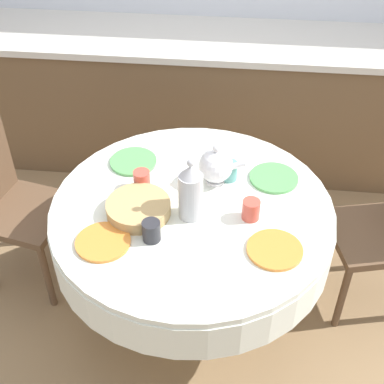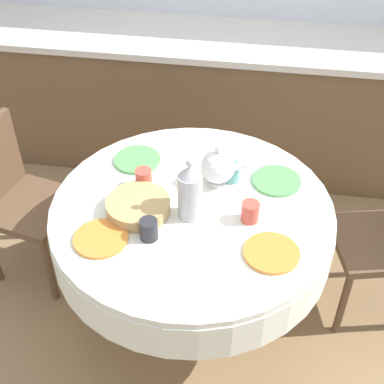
# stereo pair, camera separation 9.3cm
# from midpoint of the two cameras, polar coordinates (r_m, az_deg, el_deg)

# --- Properties ---
(ground_plane) EXTENTS (12.00, 12.00, 0.00)m
(ground_plane) POSITION_cam_midpoint_polar(r_m,az_deg,el_deg) (2.82, 0.97, -12.66)
(ground_plane) COLOR #8E704C
(kitchen_counter) EXTENTS (3.24, 0.64, 0.89)m
(kitchen_counter) POSITION_cam_midpoint_polar(r_m,az_deg,el_deg) (3.55, 4.31, 9.60)
(kitchen_counter) COLOR brown
(kitchen_counter) RESTS_ON ground_plane
(dining_table) EXTENTS (1.23, 1.23, 0.73)m
(dining_table) POSITION_cam_midpoint_polar(r_m,az_deg,el_deg) (2.37, 1.13, -3.82)
(dining_table) COLOR tan
(dining_table) RESTS_ON ground_plane
(chair_right) EXTENTS (0.48, 0.48, 0.87)m
(chair_right) POSITION_cam_midpoint_polar(r_m,az_deg,el_deg) (2.83, -17.24, -0.33)
(chair_right) COLOR brown
(chair_right) RESTS_ON ground_plane
(plate_near_left) EXTENTS (0.22, 0.22, 0.01)m
(plate_near_left) POSITION_cam_midpoint_polar(r_m,az_deg,el_deg) (2.15, -8.50, -4.95)
(plate_near_left) COLOR orange
(plate_near_left) RESTS_ON dining_table
(cup_near_left) EXTENTS (0.07, 0.07, 0.09)m
(cup_near_left) POSITION_cam_midpoint_polar(r_m,az_deg,el_deg) (2.12, -3.38, -4.02)
(cup_near_left) COLOR #28282D
(cup_near_left) RESTS_ON dining_table
(plate_near_right) EXTENTS (0.22, 0.22, 0.01)m
(plate_near_right) POSITION_cam_midpoint_polar(r_m,az_deg,el_deg) (2.11, 9.73, -6.45)
(plate_near_right) COLOR orange
(plate_near_right) RESTS_ON dining_table
(cup_near_right) EXTENTS (0.07, 0.07, 0.09)m
(cup_near_right) POSITION_cam_midpoint_polar(r_m,az_deg,el_deg) (2.21, 7.43, -2.13)
(cup_near_right) COLOR #CC4C3D
(cup_near_right) RESTS_ON dining_table
(plate_far_left) EXTENTS (0.22, 0.22, 0.01)m
(plate_far_left) POSITION_cam_midpoint_polar(r_m,az_deg,el_deg) (2.54, -4.82, 3.45)
(plate_far_left) COLOR #5BA85B
(plate_far_left) RESTS_ON dining_table
(cup_far_left) EXTENTS (0.07, 0.07, 0.09)m
(cup_far_left) POSITION_cam_midpoint_polar(r_m,az_deg,el_deg) (2.36, -4.06, 1.45)
(cup_far_left) COLOR #CC4C3D
(cup_far_left) RESTS_ON dining_table
(plate_far_right) EXTENTS (0.22, 0.22, 0.01)m
(plate_far_right) POSITION_cam_midpoint_polar(r_m,az_deg,el_deg) (2.44, 10.08, 1.17)
(plate_far_right) COLOR #5BA85B
(plate_far_right) RESTS_ON dining_table
(cup_far_right) EXTENTS (0.07, 0.07, 0.09)m
(cup_far_right) POSITION_cam_midpoint_polar(r_m,az_deg,el_deg) (2.40, 5.33, 2.12)
(cup_far_right) COLOR #5BA39E
(cup_far_right) RESTS_ON dining_table
(coffee_carafe) EXTENTS (0.10, 0.10, 0.29)m
(coffee_carafe) POSITION_cam_midpoint_polar(r_m,az_deg,el_deg) (2.16, 0.92, 0.00)
(coffee_carafe) COLOR #B2B2B7
(coffee_carafe) RESTS_ON dining_table
(teapot) EXTENTS (0.21, 0.15, 0.20)m
(teapot) POSITION_cam_midpoint_polar(r_m,az_deg,el_deg) (2.36, 3.95, 2.69)
(teapot) COLOR white
(teapot) RESTS_ON dining_table
(bread_basket) EXTENTS (0.27, 0.27, 0.06)m
(bread_basket) POSITION_cam_midpoint_polar(r_m,az_deg,el_deg) (2.25, -4.59, -1.54)
(bread_basket) COLOR tan
(bread_basket) RESTS_ON dining_table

